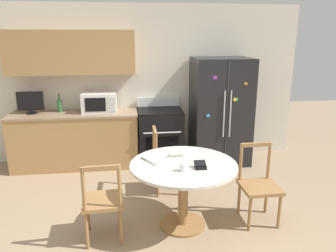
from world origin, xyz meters
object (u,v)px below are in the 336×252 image
oven_range (160,136)px  dining_chair_far (167,161)px  countertop_tv (30,102)px  microwave (100,102)px  dining_chair_left (103,202)px  wallet (200,166)px  dining_chair_right (259,186)px  refrigerator (220,111)px  candle_glass (183,168)px  counter_bottle (60,105)px

oven_range → dining_chair_far: (-0.02, -1.07, -0.03)m
countertop_tv → dining_chair_far: size_ratio=0.44×
microwave → dining_chair_left: microwave is taller
microwave → wallet: microwave is taller
oven_range → dining_chair_right: oven_range is taller
dining_chair_far → dining_chair_left: same height
refrigerator → candle_glass: bearing=-115.2°
oven_range → counter_bottle: 1.70m
microwave → counter_bottle: bearing=175.6°
dining_chair_right → wallet: size_ratio=7.02×
refrigerator → dining_chair_far: bearing=-135.2°
dining_chair_far → dining_chair_right: same height
countertop_tv → counter_bottle: (0.42, 0.07, -0.08)m
microwave → candle_glass: 2.45m
dining_chair_far → wallet: 1.10m
dining_chair_right → refrigerator: bearing=-92.5°
oven_range → countertop_tv: countertop_tv is taller
oven_range → microwave: size_ratio=1.97×
refrigerator → dining_chair_right: size_ratio=1.94×
counter_bottle → dining_chair_right: bearing=-39.0°
dining_chair_left → candle_glass: size_ratio=10.40×
microwave → wallet: (1.19, -2.16, -0.27)m
refrigerator → wallet: size_ratio=13.63×
counter_bottle → dining_chair_far: (1.59, -1.19, -0.58)m
oven_range → microwave: 1.14m
microwave → dining_chair_far: bearing=-50.1°
countertop_tv → counter_bottle: countertop_tv is taller
microwave → dining_chair_right: bearing=-46.5°
microwave → countertop_tv: size_ratio=1.37×
countertop_tv → dining_chair_left: bearing=-60.4°
candle_glass → wallet: 0.20m
candle_glass → counter_bottle: bearing=125.7°
microwave → counter_bottle: size_ratio=1.87×
counter_bottle → dining_chair_far: bearing=-36.8°
dining_chair_far → dining_chair_right: size_ratio=1.00×
microwave → countertop_tv: (-1.06, -0.02, 0.04)m
oven_range → dining_chair_left: size_ratio=1.20×
dining_chair_right → counter_bottle: bearing=-39.6°
microwave → counter_bottle: microwave is taller
counter_bottle → candle_glass: 2.80m
dining_chair_left → candle_glass: (0.83, -0.04, 0.36)m
counter_bottle → wallet: counter_bottle is taller
dining_chair_far → dining_chair_right: bearing=47.5°
dining_chair_right → candle_glass: dining_chair_right is taller
oven_range → wallet: oven_range is taller
dining_chair_far → wallet: bearing=12.8°
oven_range → dining_chair_far: size_ratio=1.20×
refrigerator → countertop_tv: size_ratio=4.38×
microwave → candle_glass: size_ratio=6.32×
refrigerator → oven_range: 1.09m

